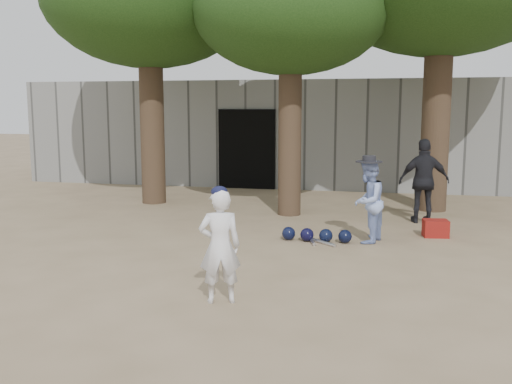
% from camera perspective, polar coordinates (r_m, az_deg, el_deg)
% --- Properties ---
extents(ground, '(70.00, 70.00, 0.00)m').
position_cam_1_polar(ground, '(8.30, -5.62, -7.37)').
color(ground, '#937C5E').
rests_on(ground, ground).
extents(boy_player, '(0.57, 0.47, 1.34)m').
position_cam_1_polar(boy_player, '(6.63, -3.64, -5.45)').
color(boy_player, white).
rests_on(boy_player, ground).
extents(spectator_blue, '(0.70, 0.80, 1.40)m').
position_cam_1_polar(spectator_blue, '(9.71, 11.13, -0.94)').
color(spectator_blue, '#93AAE4').
rests_on(spectator_blue, ground).
extents(spectator_dark, '(1.02, 0.56, 1.66)m').
position_cam_1_polar(spectator_dark, '(11.62, 16.46, 1.06)').
color(spectator_dark, black).
rests_on(spectator_dark, ground).
extents(red_bag, '(0.46, 0.37, 0.30)m').
position_cam_1_polar(red_bag, '(10.52, 17.52, -3.48)').
color(red_bag, maroon).
rests_on(red_bag, ground).
extents(back_building, '(16.00, 5.24, 3.00)m').
position_cam_1_polar(back_building, '(18.10, 4.68, 6.06)').
color(back_building, gray).
rests_on(back_building, ground).
extents(helmet_row, '(1.19, 0.26, 0.23)m').
position_cam_1_polar(helmet_row, '(9.73, 6.06, -4.30)').
color(helmet_row, black).
rests_on(helmet_row, ground).
extents(bat_pile, '(0.60, 0.73, 0.06)m').
position_cam_1_polar(bat_pile, '(9.72, 5.96, -4.84)').
color(bat_pile, silver).
rests_on(bat_pile, ground).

